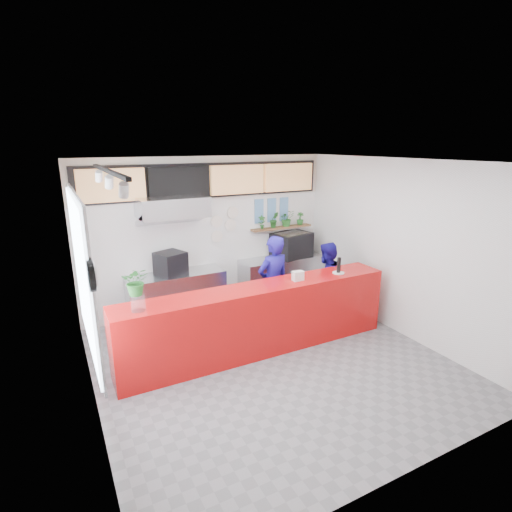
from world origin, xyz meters
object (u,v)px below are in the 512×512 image
object	(u,v)px
service_counter	(259,319)
staff_center	(273,284)
staff_right	(326,282)
panini_oven	(171,263)
pepper_mill	(339,265)
espresso_machine	(292,245)

from	to	relation	value
service_counter	staff_center	world-z (taller)	staff_center
staff_center	staff_right	size ratio (longest dim) A/B	1.15
panini_oven	staff_right	world-z (taller)	staff_right
staff_right	pepper_mill	world-z (taller)	staff_right
panini_oven	staff_right	xyz separation A→B (m)	(2.56, -1.30, -0.37)
service_counter	pepper_mill	world-z (taller)	pepper_mill
staff_center	staff_right	xyz separation A→B (m)	(1.08, -0.09, -0.11)
panini_oven	staff_center	distance (m)	1.92
service_counter	espresso_machine	bearing A→B (deg)	46.05
panini_oven	staff_center	world-z (taller)	staff_center
espresso_machine	staff_center	size ratio (longest dim) A/B	0.46
espresso_machine	staff_right	world-z (taller)	staff_right
service_counter	espresso_machine	distance (m)	2.57
panini_oven	espresso_machine	world-z (taller)	espresso_machine
panini_oven	pepper_mill	distance (m)	3.02
service_counter	staff_right	xyz separation A→B (m)	(1.67, 0.50, 0.19)
service_counter	staff_center	bearing A→B (deg)	44.98
panini_oven	pepper_mill	bearing A→B (deg)	-58.17
staff_center	pepper_mill	bearing A→B (deg)	138.32
staff_right	staff_center	bearing A→B (deg)	-29.20
panini_oven	espresso_machine	size ratio (longest dim) A/B	0.59
staff_center	staff_right	bearing A→B (deg)	169.08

